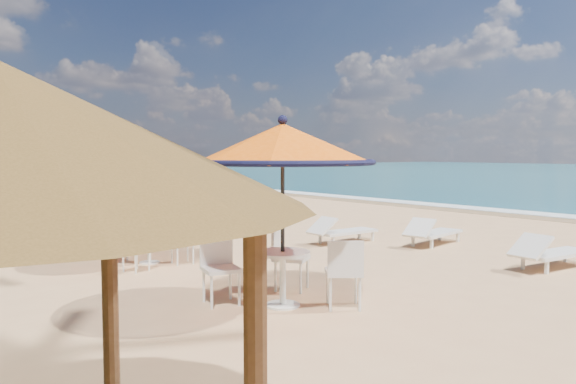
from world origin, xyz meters
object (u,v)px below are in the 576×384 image
object	(u,v)px
station_2	(86,175)
station_4	(32,163)
lounger_far	(341,230)
lounger_mid	(432,232)
lounger_near	(550,252)
station_1	(147,184)
station_0	(283,167)
station_3	(43,170)

from	to	relation	value
station_2	station_4	distance (m)	7.55
station_2	lounger_far	xyz separation A→B (m)	(4.88, -3.48, -1.35)
lounger_mid	lounger_far	distance (m)	2.14
lounger_near	lounger_far	bearing A→B (deg)	108.24
station_1	lounger_near	size ratio (longest dim) A/B	1.09
station_0	station_1	bearing A→B (deg)	93.10
lounger_far	lounger_mid	bearing A→B (deg)	-45.25
station_3	lounger_near	bearing A→B (deg)	-64.34
station_3	lounger_mid	xyz separation A→B (m)	(6.26, -8.94, -1.35)
station_3	lounger_far	bearing A→B (deg)	-56.99
lounger_mid	lounger_far	xyz separation A→B (m)	(-1.46, 1.56, -0.01)
lounger_near	lounger_far	distance (m)	4.72
station_1	station_2	xyz separation A→B (m)	(-0.18, 2.96, 0.09)
station_3	station_4	xyz separation A→B (m)	(0.60, 3.61, 0.15)
station_4	lounger_mid	xyz separation A→B (m)	(5.66, -12.55, -1.51)
station_0	station_2	distance (m)	6.99
station_2	lounger_far	bearing A→B (deg)	-35.52
lounger_mid	station_0	bearing A→B (deg)	-171.42
lounger_near	lounger_far	xyz separation A→B (m)	(-0.97, 4.62, -0.01)
station_1	station_2	world-z (taller)	station_2
station_3	lounger_far	world-z (taller)	station_3
station_2	station_4	size ratio (longest dim) A/B	0.91
station_4	lounger_mid	bearing A→B (deg)	-65.73
station_0	lounger_near	size ratio (longest dim) A/B	1.36
station_0	station_4	bearing A→B (deg)	88.90
station_3	lounger_far	size ratio (longest dim) A/B	1.23
station_3	lounger_near	size ratio (longest dim) A/B	1.16
station_4	lounger_far	bearing A→B (deg)	-69.09
station_1	station_3	distance (m)	6.86
station_3	lounger_near	world-z (taller)	station_3
station_4	lounger_near	size ratio (longest dim) A/B	1.21
lounger_far	station_3	bearing A→B (deg)	124.60
lounger_near	station_4	bearing A→B (deg)	114.69
station_2	station_4	xyz separation A→B (m)	(0.68, 7.51, 0.17)
station_3	station_4	bearing A→B (deg)	80.63
station_1	station_3	xyz separation A→B (m)	(-0.10, 6.86, 0.10)
lounger_mid	station_2	bearing A→B (deg)	132.10
station_2	lounger_mid	xyz separation A→B (m)	(6.34, -5.04, -1.34)
lounger_near	station_1	bearing A→B (deg)	144.17
station_1	lounger_near	bearing A→B (deg)	-42.20
station_0	lounger_mid	world-z (taller)	station_0
lounger_mid	station_3	bearing A→B (deg)	115.57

